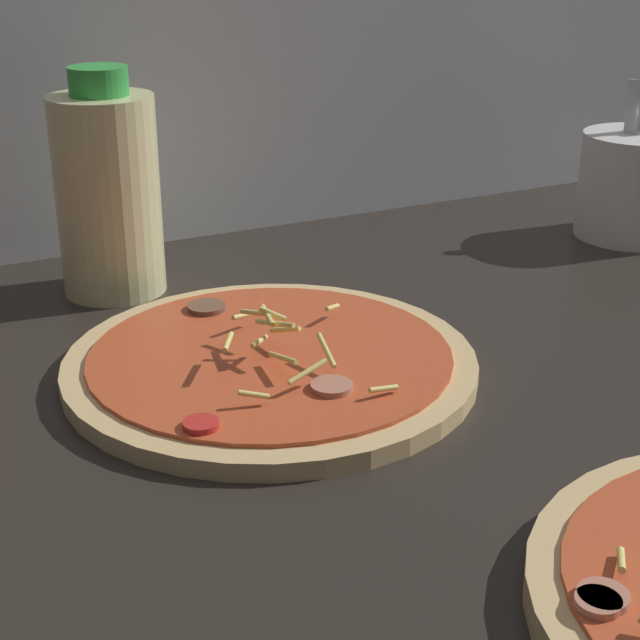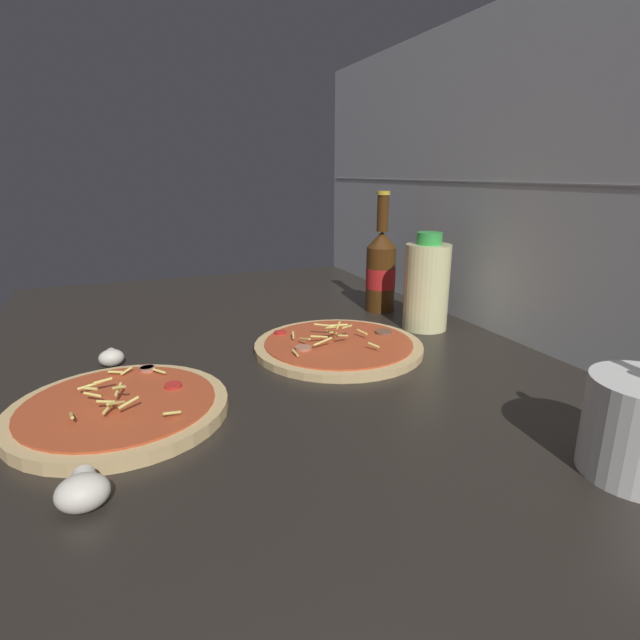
% 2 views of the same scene
% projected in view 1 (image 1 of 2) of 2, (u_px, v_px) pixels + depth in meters
% --- Properties ---
extents(counter_slab, '(1.60, 0.90, 0.03)m').
position_uv_depth(counter_slab, '(457.00, 458.00, 0.60)').
color(counter_slab, '#28231E').
rests_on(counter_slab, ground).
extents(pizza_far, '(0.29, 0.29, 0.05)m').
position_uv_depth(pizza_far, '(270.00, 363.00, 0.68)').
color(pizza_far, tan).
rests_on(pizza_far, counter_slab).
extents(oil_bottle, '(0.09, 0.09, 0.19)m').
position_uv_depth(oil_bottle, '(108.00, 192.00, 0.80)').
color(oil_bottle, beige).
rests_on(oil_bottle, counter_slab).
extents(utensil_crock, '(0.11, 0.11, 0.17)m').
position_uv_depth(utensil_crock, '(636.00, 184.00, 0.95)').
color(utensil_crock, silver).
rests_on(utensil_crock, counter_slab).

